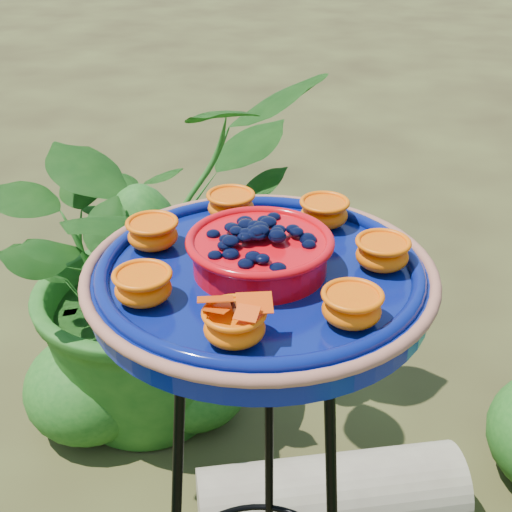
# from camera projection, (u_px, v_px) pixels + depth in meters

# --- Properties ---
(tripod_stand) EXTENTS (0.34, 0.36, 0.90)m
(tripod_stand) POSITION_uv_depth(u_px,v_px,m) (259.00, 482.00, 1.15)
(tripod_stand) COLOR black
(tripod_stand) RESTS_ON ground
(feeder_dish) EXTENTS (0.48, 0.48, 0.11)m
(feeder_dish) POSITION_uv_depth(u_px,v_px,m) (260.00, 271.00, 0.96)
(feeder_dish) COLOR navy
(feeder_dish) RESTS_ON tripod_stand
(driftwood_log) EXTENTS (0.66, 0.40, 0.21)m
(driftwood_log) POSITION_uv_depth(u_px,v_px,m) (331.00, 499.00, 1.68)
(driftwood_log) COLOR tan
(driftwood_log) RESTS_ON ground
(shrub_back_left) EXTENTS (1.11, 1.15, 0.98)m
(shrub_back_left) POSITION_uv_depth(u_px,v_px,m) (143.00, 255.00, 1.93)
(shrub_back_left) COLOR #184F15
(shrub_back_left) RESTS_ON ground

